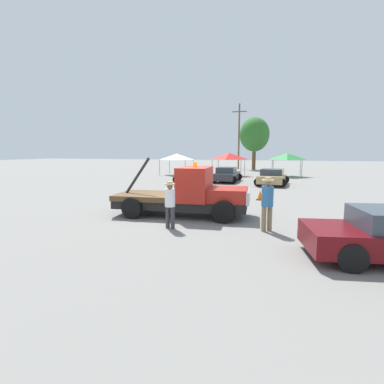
{
  "coord_description": "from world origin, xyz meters",
  "views": [
    {
      "loc": [
        4.23,
        -12.06,
        2.78
      ],
      "look_at": [
        0.5,
        0.0,
        1.05
      ],
      "focal_mm": 28.0,
      "sensor_mm": 36.0,
      "label": 1
    }
  ],
  "objects_px": {
    "traffic_cone": "(260,196)",
    "tree_left": "(254,135)",
    "parked_car_charcoal": "(227,175)",
    "canopy_tent_red": "(229,156)",
    "tow_truck": "(189,195)",
    "canopy_tent_green": "(287,157)",
    "parked_car_tan": "(272,177)",
    "parked_car_orange": "(190,175)",
    "canopy_tent_white": "(177,157)",
    "person_at_hood": "(170,201)",
    "person_near_truck": "(267,200)",
    "utility_pole": "(239,135)"
  },
  "relations": [
    {
      "from": "person_near_truck",
      "to": "parked_car_orange",
      "type": "distance_m",
      "value": 16.99
    },
    {
      "from": "parked_car_orange",
      "to": "canopy_tent_red",
      "type": "distance_m",
      "value": 8.28
    },
    {
      "from": "parked_car_tan",
      "to": "utility_pole",
      "type": "height_order",
      "value": "utility_pole"
    },
    {
      "from": "tree_left",
      "to": "parked_car_tan",
      "type": "bearing_deg",
      "value": -80.19
    },
    {
      "from": "parked_car_orange",
      "to": "tree_left",
      "type": "xyz_separation_m",
      "value": [
        3.72,
        19.95,
        4.54
      ]
    },
    {
      "from": "tree_left",
      "to": "traffic_cone",
      "type": "bearing_deg",
      "value": -83.62
    },
    {
      "from": "traffic_cone",
      "to": "tree_left",
      "type": "bearing_deg",
      "value": 96.38
    },
    {
      "from": "person_at_hood",
      "to": "parked_car_tan",
      "type": "bearing_deg",
      "value": -4.77
    },
    {
      "from": "tow_truck",
      "to": "tree_left",
      "type": "relative_size",
      "value": 0.76
    },
    {
      "from": "traffic_cone",
      "to": "parked_car_orange",
      "type": "bearing_deg",
      "value": 129.5
    },
    {
      "from": "person_at_hood",
      "to": "traffic_cone",
      "type": "distance_m",
      "value": 7.94
    },
    {
      "from": "parked_car_tan",
      "to": "utility_pole",
      "type": "xyz_separation_m",
      "value": [
        -5.96,
        21.36,
        4.57
      ]
    },
    {
      "from": "canopy_tent_white",
      "to": "tree_left",
      "type": "height_order",
      "value": "tree_left"
    },
    {
      "from": "tow_truck",
      "to": "person_near_truck",
      "type": "bearing_deg",
      "value": -30.02
    },
    {
      "from": "tow_truck",
      "to": "canopy_tent_white",
      "type": "bearing_deg",
      "value": 106.4
    },
    {
      "from": "tow_truck",
      "to": "tree_left",
      "type": "bearing_deg",
      "value": 86.0
    },
    {
      "from": "parked_car_tan",
      "to": "traffic_cone",
      "type": "distance_m",
      "value": 8.06
    },
    {
      "from": "tow_truck",
      "to": "utility_pole",
      "type": "bearing_deg",
      "value": 90.02
    },
    {
      "from": "traffic_cone",
      "to": "utility_pole",
      "type": "distance_m",
      "value": 30.35
    },
    {
      "from": "person_at_hood",
      "to": "traffic_cone",
      "type": "bearing_deg",
      "value": -13.25
    },
    {
      "from": "person_near_truck",
      "to": "parked_car_tan",
      "type": "height_order",
      "value": "person_near_truck"
    },
    {
      "from": "tow_truck",
      "to": "canopy_tent_green",
      "type": "height_order",
      "value": "canopy_tent_green"
    },
    {
      "from": "tow_truck",
      "to": "person_near_truck",
      "type": "xyz_separation_m",
      "value": [
        3.36,
        -1.57,
        0.2
      ]
    },
    {
      "from": "tow_truck",
      "to": "person_at_hood",
      "type": "relative_size",
      "value": 3.45
    },
    {
      "from": "utility_pole",
      "to": "parked_car_orange",
      "type": "bearing_deg",
      "value": -93.43
    },
    {
      "from": "person_near_truck",
      "to": "canopy_tent_green",
      "type": "xyz_separation_m",
      "value": [
        0.75,
        24.01,
        1.07
      ]
    },
    {
      "from": "traffic_cone",
      "to": "parked_car_tan",
      "type": "bearing_deg",
      "value": 87.58
    },
    {
      "from": "tow_truck",
      "to": "traffic_cone",
      "type": "relative_size",
      "value": 10.72
    },
    {
      "from": "tow_truck",
      "to": "tree_left",
      "type": "xyz_separation_m",
      "value": [
        -0.56,
        33.55,
        4.28
      ]
    },
    {
      "from": "tree_left",
      "to": "person_at_hood",
      "type": "bearing_deg",
      "value": -89.1
    },
    {
      "from": "parked_car_orange",
      "to": "canopy_tent_green",
      "type": "height_order",
      "value": "canopy_tent_green"
    },
    {
      "from": "person_at_hood",
      "to": "utility_pole",
      "type": "bearing_deg",
      "value": 10.66
    },
    {
      "from": "canopy_tent_white",
      "to": "traffic_cone",
      "type": "height_order",
      "value": "canopy_tent_white"
    },
    {
      "from": "parked_car_tan",
      "to": "parked_car_orange",
      "type": "bearing_deg",
      "value": 91.96
    },
    {
      "from": "person_at_hood",
      "to": "canopy_tent_white",
      "type": "relative_size",
      "value": 0.54
    },
    {
      "from": "person_near_truck",
      "to": "canopy_tent_white",
      "type": "xyz_separation_m",
      "value": [
        -11.57,
        22.58,
        1.0
      ]
    },
    {
      "from": "traffic_cone",
      "to": "canopy_tent_red",
      "type": "bearing_deg",
      "value": 106.29
    },
    {
      "from": "parked_car_charcoal",
      "to": "canopy_tent_red",
      "type": "relative_size",
      "value": 1.35
    },
    {
      "from": "parked_car_orange",
      "to": "utility_pole",
      "type": "distance_m",
      "value": 21.58
    },
    {
      "from": "tree_left",
      "to": "canopy_tent_white",
      "type": "bearing_deg",
      "value": -121.39
    },
    {
      "from": "person_near_truck",
      "to": "person_at_hood",
      "type": "distance_m",
      "value": 3.42
    },
    {
      "from": "tow_truck",
      "to": "canopy_tent_white",
      "type": "relative_size",
      "value": 1.87
    },
    {
      "from": "parked_car_orange",
      "to": "canopy_tent_green",
      "type": "xyz_separation_m",
      "value": [
        8.39,
        8.84,
        1.54
      ]
    },
    {
      "from": "person_at_hood",
      "to": "traffic_cone",
      "type": "xyz_separation_m",
      "value": [
        2.6,
        7.46,
        -0.75
      ]
    },
    {
      "from": "canopy_tent_white",
      "to": "parked_car_tan",
      "type": "bearing_deg",
      "value": -34.66
    },
    {
      "from": "parked_car_orange",
      "to": "tree_left",
      "type": "height_order",
      "value": "tree_left"
    },
    {
      "from": "person_near_truck",
      "to": "tree_left",
      "type": "xyz_separation_m",
      "value": [
        -3.92,
        35.13,
        4.08
      ]
    },
    {
      "from": "parked_car_charcoal",
      "to": "canopy_tent_white",
      "type": "height_order",
      "value": "canopy_tent_white"
    },
    {
      "from": "tree_left",
      "to": "traffic_cone",
      "type": "relative_size",
      "value": 14.07
    },
    {
      "from": "parked_car_charcoal",
      "to": "canopy_tent_red",
      "type": "height_order",
      "value": "canopy_tent_red"
    }
  ]
}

